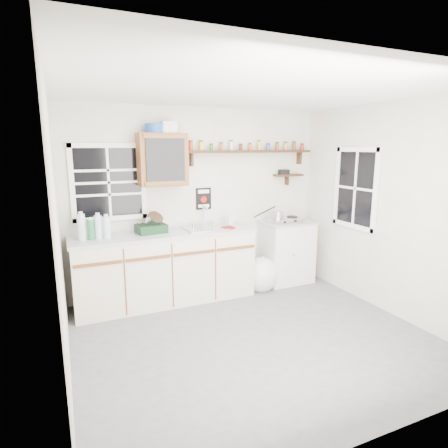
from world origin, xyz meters
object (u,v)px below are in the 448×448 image
Objects in this scene: spice_shelf at (250,151)px; upper_cabinet at (162,160)px; right_cabinet at (286,251)px; hotplate at (285,220)px; main_cabinet at (166,267)px; dish_rack at (152,226)px.

upper_cabinet is at bearing -176.90° from spice_shelf.
right_cabinet is 1.74× the size of hotplate.
main_cabinet is 5.91× the size of dish_rack.
main_cabinet is at bearing -103.68° from upper_cabinet.
dish_rack is (-1.46, -0.16, -0.92)m from spice_shelf.
spice_shelf is at bearing 3.10° from upper_cabinet.
hotplate reaches higher than main_cabinet.
dish_rack reaches higher than main_cabinet.
upper_cabinet is 0.84m from dish_rack.
hotplate is at bearing 0.17° from main_cabinet.
spice_shelf is at bearing 153.54° from hotplate.
upper_cabinet is 1.28m from spice_shelf.
dish_rack is at bearing 179.13° from right_cabinet.
upper_cabinet reaches higher than right_cabinet.
hotplate is at bearing -157.19° from right_cabinet.
right_cabinet is at bearing -8.72° from dish_rack.
spice_shelf is at bearing 160.32° from right_cabinet.
upper_cabinet is at bearing 17.93° from dish_rack.
dish_rack is (-0.15, 0.06, 0.54)m from main_cabinet.
spice_shelf is 1.12m from hotplate.
spice_shelf reaches higher than main_cabinet.
dish_rack is 0.75× the size of hotplate.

